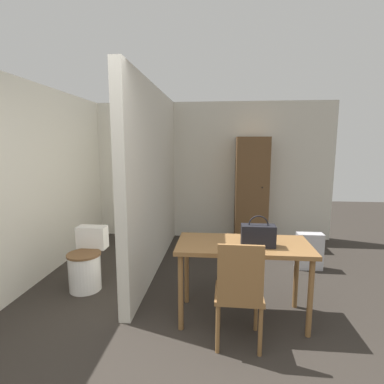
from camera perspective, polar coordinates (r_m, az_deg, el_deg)
The scene contains 9 objects.
wall_back at distance 5.62m, azimuth 1.44°, elevation 4.03°, with size 4.82×0.12×2.50m.
wall_left at distance 4.25m, azimuth -28.25°, elevation 1.37°, with size 0.12×5.03×2.50m.
partition_wall at distance 4.21m, azimuth -7.24°, elevation 2.30°, with size 0.12×2.90×2.50m.
dining_table at distance 3.04m, azimuth 9.70°, elevation -11.26°, with size 1.29×0.62×0.78m.
wooden_chair at distance 2.69m, azimuth 8.98°, elevation -18.05°, with size 0.42×0.42×0.96m.
toilet at distance 3.96m, azimuth -19.45°, elevation -12.71°, with size 0.40×0.55×0.72m.
handbag at distance 2.91m, azimuth 12.48°, elevation -8.06°, with size 0.32×0.14×0.30m.
wooden_cabinet at distance 5.37m, azimuth 11.24°, elevation 0.24°, with size 0.56×0.47×1.87m.
space_heater at distance 4.59m, azimuth 21.44°, elevation -10.43°, with size 0.36×0.16×0.51m.
Camera 1 is at (0.38, -1.50, 1.73)m, focal length 28.00 mm.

